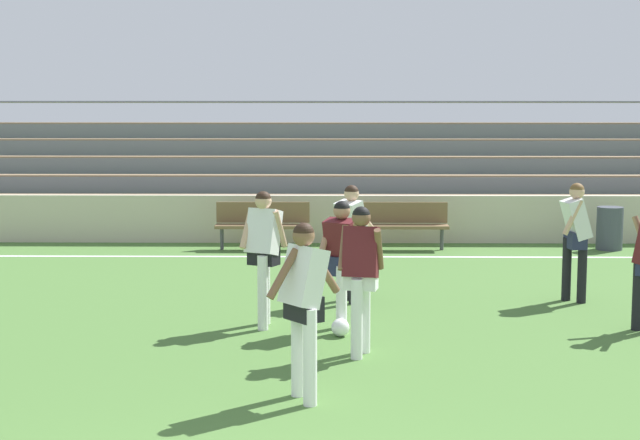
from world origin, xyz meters
name	(u,v)px	position (x,y,z in m)	size (l,w,h in m)	color
field_line_sideline	(304,257)	(0.00, 12.06, 0.00)	(44.00, 0.12, 0.01)	white
sideline_wall	(307,219)	(0.00, 13.86, 0.48)	(48.00, 0.16, 0.96)	beige
bleacher_stand	(311,171)	(0.01, 16.78, 1.22)	(22.78, 4.36, 2.84)	#897051
bench_far_right	(263,221)	(-0.83, 12.99, 0.55)	(1.80, 0.40, 0.90)	brown
bench_centre_sideline	(401,221)	(1.82, 12.99, 0.55)	(1.80, 0.40, 0.90)	brown
trash_bin	(610,228)	(5.82, 13.00, 0.41)	(0.50, 0.50, 0.82)	#3D424C
player_dark_trailing_run	(361,267)	(0.83, 5.22, 1.00)	(0.53, 0.42, 1.68)	white
player_white_dropping_back	(264,246)	(-0.35, 6.59, 1.03)	(0.61, 0.48, 1.72)	white
player_dark_deep_cover	(342,254)	(0.63, 6.40, 0.96)	(0.63, 0.47, 1.62)	white
player_white_challenging	(304,295)	(0.24, 3.59, 1.02)	(0.71, 0.52, 1.71)	white
player_white_overlapping	(351,233)	(0.78, 8.12, 0.99)	(0.71, 0.52, 1.67)	black
player_white_pressing_high	(576,231)	(3.94, 8.17, 1.01)	(0.47, 0.45, 1.69)	black
soccer_ball	(340,327)	(0.61, 6.09, 0.11)	(0.22, 0.22, 0.22)	white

